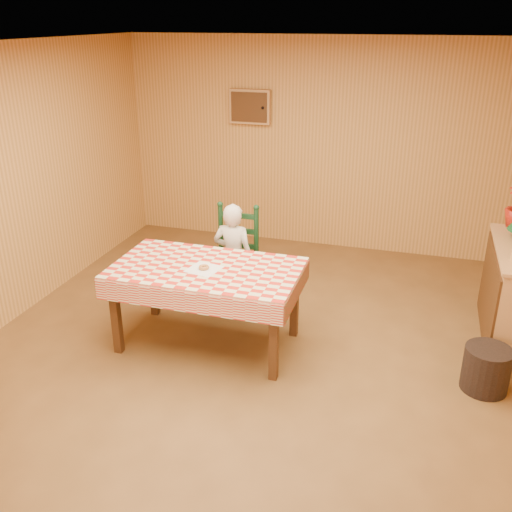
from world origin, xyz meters
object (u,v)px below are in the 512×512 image
Objects in this scene: ladder_chair at (235,261)px; seated_child at (233,257)px; dining_table at (206,276)px; storage_bin at (486,369)px.

seated_child is at bearing -90.00° from ladder_chair.
dining_table is at bearing 90.00° from seated_child.
seated_child reaches higher than ladder_chair.
dining_table is 2.45m from storage_bin.
ladder_chair is 0.96× the size of seated_child.
storage_bin is (2.39, -0.01, -0.50)m from dining_table.
seated_child is 3.02× the size of storage_bin.
dining_table is 1.53× the size of ladder_chair.
dining_table is 1.47× the size of seated_child.
seated_child reaches higher than dining_table.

